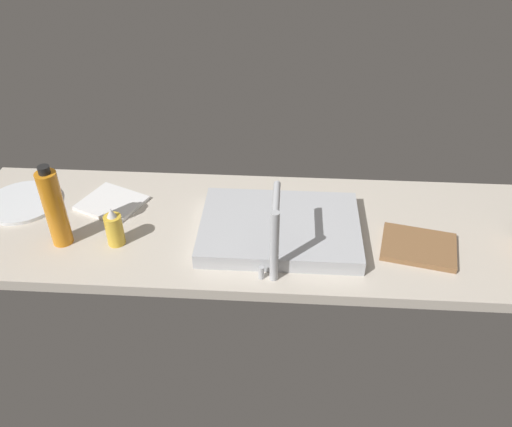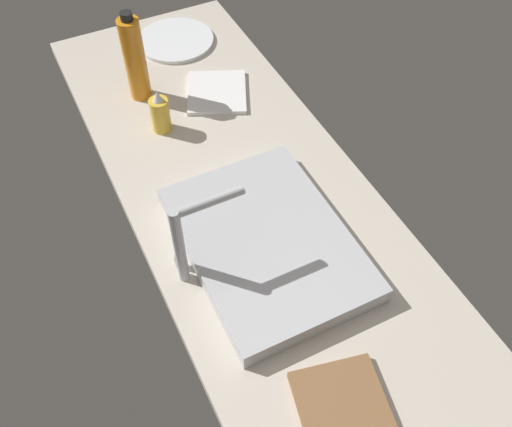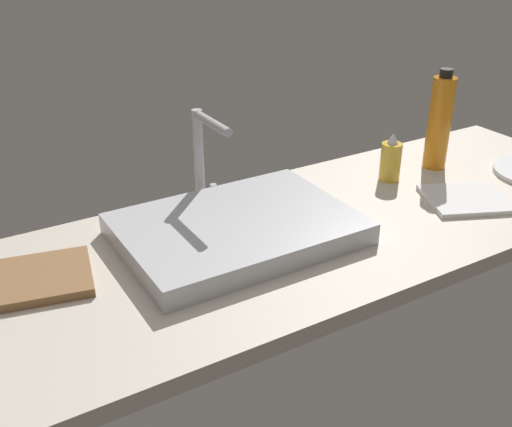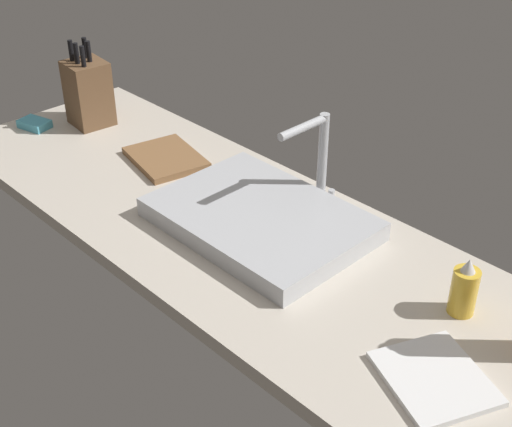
% 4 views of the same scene
% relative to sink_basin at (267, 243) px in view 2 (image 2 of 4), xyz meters
% --- Properties ---
extents(countertop_slab, '(1.99, 0.59, 0.04)m').
position_rel_sink_basin_xyz_m(countertop_slab, '(0.04, -0.04, -0.04)').
color(countertop_slab, beige).
rests_on(countertop_slab, ground).
extents(sink_basin, '(0.49, 0.35, 0.05)m').
position_rel_sink_basin_xyz_m(sink_basin, '(0.00, 0.00, 0.00)').
color(sink_basin, '#B7BABF').
rests_on(sink_basin, countertop_slab).
extents(faucet, '(0.06, 0.16, 0.23)m').
position_rel_sink_basin_xyz_m(faucet, '(0.01, 0.18, 0.12)').
color(faucet, '#B7BABF').
rests_on(faucet, countertop_slab).
extents(cutting_board, '(0.25, 0.21, 0.02)m').
position_rel_sink_basin_xyz_m(cutting_board, '(-0.42, 0.04, -0.01)').
color(cutting_board, brown).
rests_on(cutting_board, countertop_slab).
extents(soap_bottle, '(0.05, 0.05, 0.13)m').
position_rel_sink_basin_xyz_m(soap_bottle, '(0.49, 0.07, 0.03)').
color(soap_bottle, gold).
rests_on(soap_bottle, countertop_slab).
extents(water_bottle, '(0.06, 0.06, 0.27)m').
position_rel_sink_basin_xyz_m(water_bottle, '(0.66, 0.08, 0.10)').
color(water_bottle, orange).
rests_on(water_bottle, countertop_slab).
extents(dinner_plate, '(0.25, 0.25, 0.01)m').
position_rel_sink_basin_xyz_m(dinner_plate, '(0.86, -0.11, -0.02)').
color(dinner_plate, white).
rests_on(dinner_plate, countertop_slab).
extents(dish_towel, '(0.24, 0.23, 0.01)m').
position_rel_sink_basin_xyz_m(dish_towel, '(0.56, -0.12, -0.02)').
color(dish_towel, white).
rests_on(dish_towel, countertop_slab).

